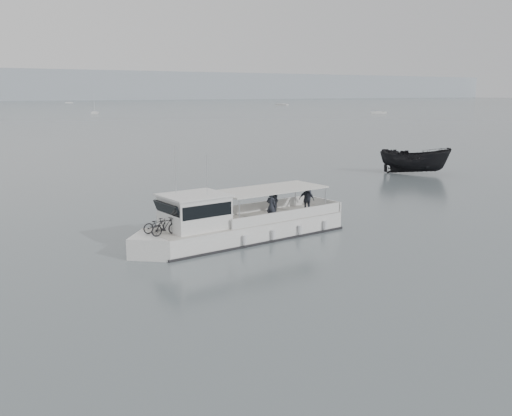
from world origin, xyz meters
TOP-DOWN VIEW (x-y plane):
  - ground at (0.00, 0.00)m, footprint 1400.00×1400.00m
  - tour_boat at (-2.32, 2.38)m, footprint 12.67×3.88m
  - dark_motorboat at (25.20, 14.90)m, footprint 6.29×6.52m

SIDE VIEW (x-z plane):
  - ground at x=0.00m, z-range 0.00..0.00m
  - tour_boat at x=-2.32m, z-range -1.77..3.50m
  - dark_motorboat at x=25.20m, z-range 0.00..2.54m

